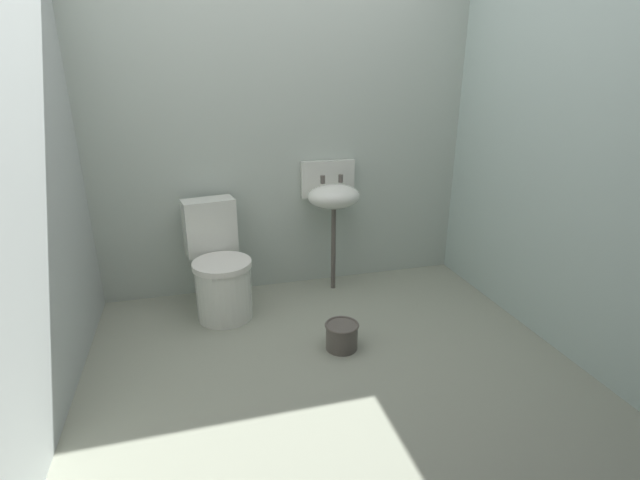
{
  "coord_description": "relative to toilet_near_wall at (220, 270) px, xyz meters",
  "views": [
    {
      "loc": [
        -0.68,
        -2.18,
        1.64
      ],
      "look_at": [
        0.0,
        0.31,
        0.7
      ],
      "focal_mm": 26.35,
      "sensor_mm": 36.0,
      "label": 1
    }
  ],
  "objects": [
    {
      "name": "wall_right",
      "position": [
        2.02,
        -0.81,
        0.88
      ],
      "size": [
        0.1,
        2.71,
        2.41
      ],
      "primitive_type": "cube",
      "color": "#A8BDB5",
      "rests_on": "ground"
    },
    {
      "name": "wall_left",
      "position": [
        -0.89,
        -0.81,
        0.88
      ],
      "size": [
        0.1,
        2.71,
        2.41
      ],
      "primitive_type": "cube",
      "color": "#ABB4B1",
      "rests_on": "ground"
    },
    {
      "name": "sink",
      "position": [
        0.88,
        0.19,
        0.43
      ],
      "size": [
        0.42,
        0.35,
        0.99
      ],
      "color": "#544E48",
      "rests_on": "ground"
    },
    {
      "name": "toilet_near_wall",
      "position": [
        0.0,
        0.0,
        0.0
      ],
      "size": [
        0.48,
        0.65,
        0.78
      ],
      "rotation": [
        0.0,
        0.0,
        3.31
      ],
      "color": "silver",
      "rests_on": "ground"
    },
    {
      "name": "ground_plane",
      "position": [
        0.57,
        -0.91,
        -0.36
      ],
      "size": [
        3.21,
        2.91,
        0.08
      ],
      "primitive_type": "cube",
      "color": "gray"
    },
    {
      "name": "bucket",
      "position": [
        0.68,
        -0.68,
        -0.23
      ],
      "size": [
        0.21,
        0.21,
        0.17
      ],
      "color": "#544E48",
      "rests_on": "ground"
    },
    {
      "name": "wall_back",
      "position": [
        0.57,
        0.4,
        0.88
      ],
      "size": [
        3.21,
        0.1,
        2.41
      ],
      "primitive_type": "cube",
      "color": "#AEBBAF",
      "rests_on": "ground"
    }
  ]
}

